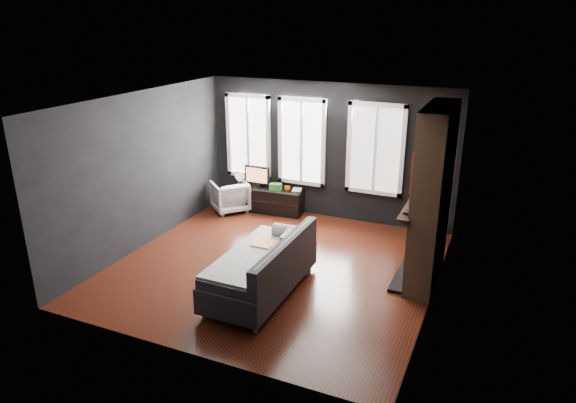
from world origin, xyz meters
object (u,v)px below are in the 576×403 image
at_px(sofa, 261,265).
at_px(mantel_vase, 420,187).
at_px(armchair, 230,195).
at_px(book, 293,184).
at_px(monitor, 257,175).
at_px(mug, 287,188).
at_px(media_console, 268,200).

relative_size(sofa, mantel_vase, 10.77).
relative_size(armchair, book, 2.82).
height_order(monitor, mug, monitor).
bearing_deg(mantel_vase, mug, 156.82).
distance_m(media_console, book, 0.64).
height_order(armchair, mug, armchair).
relative_size(media_console, book, 5.92).
distance_m(sofa, armchair, 3.49).
xyz_separation_m(media_console, mantel_vase, (3.25, -1.19, 1.07)).
xyz_separation_m(sofa, media_console, (-1.36, 3.06, -0.20)).
bearing_deg(media_console, sofa, -69.98).
relative_size(sofa, book, 8.47).
distance_m(sofa, mug, 3.23).
bearing_deg(sofa, mug, 107.12).
relative_size(sofa, media_console, 1.43).
xyz_separation_m(book, mantel_vase, (2.75, -1.30, 0.69)).
bearing_deg(armchair, mug, 147.21).
height_order(media_console, mantel_vase, mantel_vase).
bearing_deg(monitor, mug, 1.01).
bearing_deg(mantel_vase, armchair, 167.32).
bearing_deg(mantel_vase, monitor, 161.06).
distance_m(armchair, book, 1.34).
bearing_deg(monitor, media_console, -2.84).
distance_m(armchair, mantel_vase, 4.21).
bearing_deg(mug, media_console, -176.96).
bearing_deg(armchair, sofa, 79.48).
relative_size(monitor, mantel_vase, 2.87).
bearing_deg(mug, sofa, -73.05).
bearing_deg(book, mantel_vase, -25.35).
distance_m(monitor, mug, 0.70).
height_order(armchair, media_console, armchair).
distance_m(armchair, monitor, 0.70).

